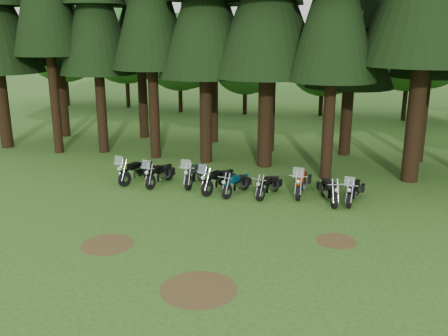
% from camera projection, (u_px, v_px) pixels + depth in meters
% --- Properties ---
extents(ground, '(120.00, 120.00, 0.00)m').
position_uv_depth(ground, '(209.00, 232.00, 18.10)').
color(ground, '#2B5B18').
rests_on(ground, ground).
extents(pine_back_4, '(4.94, 4.94, 13.78)m').
position_uv_depth(pine_back_4, '(354.00, 7.00, 27.01)').
color(pine_back_4, black).
rests_on(pine_back_4, ground).
extents(decid_0, '(8.00, 7.78, 10.00)m').
position_uv_depth(decid_0, '(65.00, 42.00, 45.83)').
color(decid_0, black).
rests_on(decid_0, ground).
extents(decid_1, '(7.91, 7.69, 9.88)m').
position_uv_depth(decid_1, '(128.00, 43.00, 44.65)').
color(decid_1, black).
rests_on(decid_1, ground).
extents(decid_2, '(6.72, 6.53, 8.40)m').
position_uv_depth(decid_2, '(182.00, 55.00, 42.48)').
color(decid_2, black).
rests_on(decid_2, ground).
extents(decid_3, '(6.12, 5.95, 7.65)m').
position_uv_depth(decid_3, '(248.00, 61.00, 41.37)').
color(decid_3, black).
rests_on(decid_3, ground).
extents(decid_4, '(5.93, 5.76, 7.41)m').
position_uv_depth(decid_4, '(326.00, 63.00, 40.81)').
color(decid_4, black).
rests_on(decid_4, ground).
extents(decid_5, '(8.45, 8.21, 10.56)m').
position_uv_depth(decid_5, '(416.00, 40.00, 37.92)').
color(decid_5, black).
rests_on(decid_5, ground).
extents(dirt_patch_0, '(1.80, 1.80, 0.01)m').
position_uv_depth(dirt_patch_0, '(108.00, 244.00, 17.07)').
color(dirt_patch_0, '#4C3D1E').
rests_on(dirt_patch_0, ground).
extents(dirt_patch_1, '(1.40, 1.40, 0.01)m').
position_uv_depth(dirt_patch_1, '(336.00, 241.00, 17.35)').
color(dirt_patch_1, '#4C3D1E').
rests_on(dirt_patch_1, ground).
extents(dirt_patch_2, '(2.20, 2.20, 0.01)m').
position_uv_depth(dirt_patch_2, '(199.00, 289.00, 14.14)').
color(dirt_patch_2, '#4C3D1E').
rests_on(dirt_patch_2, ground).
extents(motorcycle_0, '(1.01, 2.41, 1.53)m').
position_uv_depth(motorcycle_0, '(137.00, 172.00, 23.87)').
color(motorcycle_0, black).
rests_on(motorcycle_0, ground).
extents(motorcycle_1, '(0.63, 2.32, 1.46)m').
position_uv_depth(motorcycle_1, '(160.00, 175.00, 23.46)').
color(motorcycle_1, black).
rests_on(motorcycle_1, ground).
extents(motorcycle_2, '(0.45, 2.40, 1.52)m').
position_uv_depth(motorcycle_2, '(195.00, 175.00, 23.42)').
color(motorcycle_2, black).
rests_on(motorcycle_2, ground).
extents(motorcycle_3, '(1.13, 2.35, 1.52)m').
position_uv_depth(motorcycle_3, '(219.00, 181.00, 22.47)').
color(motorcycle_3, black).
rests_on(motorcycle_3, ground).
extents(motorcycle_4, '(0.77, 2.07, 0.87)m').
position_uv_depth(motorcycle_4, '(236.00, 185.00, 22.12)').
color(motorcycle_4, black).
rests_on(motorcycle_4, ground).
extents(motorcycle_5, '(0.65, 2.11, 0.87)m').
position_uv_depth(motorcycle_5, '(268.00, 186.00, 21.87)').
color(motorcycle_5, black).
rests_on(motorcycle_5, ground).
extents(motorcycle_6, '(0.46, 2.45, 1.55)m').
position_uv_depth(motorcycle_6, '(301.00, 183.00, 22.08)').
color(motorcycle_6, black).
rests_on(motorcycle_6, ground).
extents(motorcycle_7, '(0.91, 2.21, 0.93)m').
position_uv_depth(motorcycle_7, '(329.00, 191.00, 21.15)').
color(motorcycle_7, black).
rests_on(motorcycle_7, ground).
extents(motorcycle_8, '(0.63, 2.26, 1.42)m').
position_uv_depth(motorcycle_8, '(353.00, 192.00, 21.08)').
color(motorcycle_8, black).
rests_on(motorcycle_8, ground).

